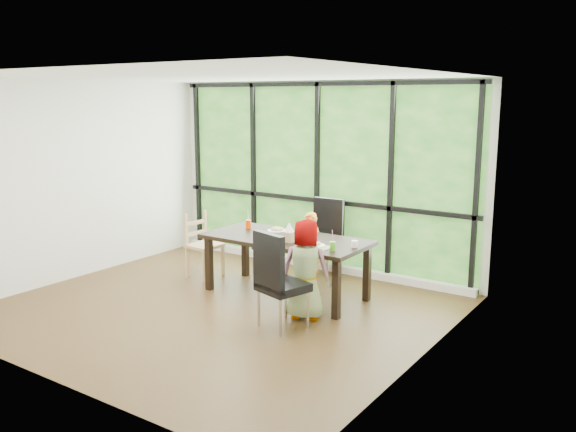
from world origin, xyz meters
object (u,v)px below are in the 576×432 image
object	(u,v)px
chair_interior_leather	(283,280)
plate_far	(277,231)
white_mug	(355,244)
tissue_box	(289,236)
chair_window_leather	(322,239)
orange_cup	(248,224)
child_toddler	(310,248)
dining_table	(286,266)
plate_near	(315,246)
green_cup	(333,246)
child_older	(304,269)
chair_end_beech	(205,245)

from	to	relation	value
chair_interior_leather	plate_far	xyz separation A→B (m)	(-0.89, 1.14, 0.22)
white_mug	tissue_box	size ratio (longest dim) A/B	0.54
chair_window_leather	orange_cup	size ratio (longest dim) A/B	9.52
child_toddler	white_mug	size ratio (longest dim) A/B	12.37
dining_table	plate_far	xyz separation A→B (m)	(-0.29, 0.22, 0.38)
white_mug	child_toddler	bearing A→B (deg)	150.40
orange_cup	chair_interior_leather	bearing A→B (deg)	-39.57
plate_near	green_cup	xyz separation A→B (m)	(0.28, -0.07, 0.05)
child_older	green_cup	world-z (taller)	child_older
white_mug	tissue_box	bearing A→B (deg)	-166.26
plate_near	green_cup	world-z (taller)	green_cup
chair_end_beech	plate_near	size ratio (longest dim) A/B	3.79
plate_near	tissue_box	size ratio (longest dim) A/B	1.64
dining_table	chair_end_beech	world-z (taller)	chair_end_beech
chair_end_beech	child_toddler	xyz separation A→B (m)	(1.38, 0.55, 0.04)
child_toddler	plate_near	distance (m)	0.97
chair_end_beech	orange_cup	size ratio (longest dim) A/B	7.93
chair_end_beech	orange_cup	distance (m)	0.77
orange_cup	plate_near	bearing A→B (deg)	-15.11
child_older	tissue_box	world-z (taller)	child_older
plate_far	chair_interior_leather	bearing A→B (deg)	-52.20
chair_interior_leather	green_cup	world-z (taller)	chair_interior_leather
chair_end_beech	orange_cup	xyz separation A→B (m)	(0.67, 0.13, 0.36)
child_toddler	orange_cup	distance (m)	0.89
child_toddler	orange_cup	xyz separation A→B (m)	(-0.71, -0.42, 0.32)
dining_table	chair_window_leather	distance (m)	0.98
dining_table	chair_end_beech	xyz separation A→B (m)	(-1.38, 0.02, 0.08)
child_toddler	child_older	distance (m)	1.28
child_older	white_mug	world-z (taller)	child_older
chair_end_beech	plate_near	bearing A→B (deg)	-91.34
chair_window_leather	plate_near	size ratio (longest dim) A/B	4.55
green_cup	white_mug	distance (m)	0.32
plate_far	chair_window_leather	bearing A→B (deg)	72.13
white_mug	chair_window_leather	bearing A→B (deg)	137.06
child_toddler	green_cup	bearing A→B (deg)	-43.47
child_older	tissue_box	size ratio (longest dim) A/B	7.90
chair_end_beech	green_cup	world-z (taller)	chair_end_beech
dining_table	chair_end_beech	distance (m)	1.38
green_cup	chair_interior_leather	bearing A→B (deg)	-108.40
chair_interior_leather	child_toddler	bearing A→B (deg)	-52.04
chair_window_leather	child_toddler	size ratio (longest dim) A/B	1.11
chair_window_leather	child_older	distance (m)	1.65
orange_cup	dining_table	bearing A→B (deg)	-12.45
child_toddler	green_cup	xyz separation A→B (m)	(0.82, -0.83, 0.31)
chair_window_leather	green_cup	world-z (taller)	chair_window_leather
chair_end_beech	plate_near	xyz separation A→B (m)	(1.92, -0.20, 0.31)
chair_window_leather	white_mug	size ratio (longest dim) A/B	13.68
dining_table	chair_window_leather	world-z (taller)	chair_window_leather
white_mug	orange_cup	bearing A→B (deg)	175.87
chair_window_leather	child_older	xyz separation A→B (m)	(0.67, -1.50, 0.03)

